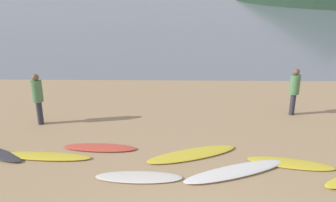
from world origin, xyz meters
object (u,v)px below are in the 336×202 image
at_px(surfboard_7, 291,163).
at_px(person_1, 37,95).
at_px(surfboard_6, 235,171).
at_px(surfboard_2, 45,156).
at_px(surfboard_4, 139,177).
at_px(surfboard_5, 192,154).
at_px(person_0, 294,88).
at_px(surfboard_3, 100,148).

distance_m(surfboard_7, person_1, 7.57).
bearing_deg(surfboard_6, person_1, 131.04).
distance_m(surfboard_2, surfboard_6, 4.85).
bearing_deg(surfboard_7, surfboard_2, -169.83).
xyz_separation_m(surfboard_4, surfboard_6, (2.28, 0.27, 0.01)).
distance_m(surfboard_5, surfboard_7, 2.49).
relative_size(surfboard_6, surfboard_7, 1.26).
xyz_separation_m(surfboard_5, surfboard_7, (2.45, -0.43, -0.01)).
bearing_deg(surfboard_7, surfboard_5, -177.41).
xyz_separation_m(surfboard_5, surfboard_6, (0.99, -0.86, 0.01)).
bearing_deg(person_0, surfboard_5, 103.88).
bearing_deg(surfboard_6, surfboard_3, 138.70).
height_order(surfboard_4, surfboard_5, surfboard_5).
bearing_deg(person_0, surfboard_4, 104.22).
distance_m(surfboard_5, person_1, 5.15).
xyz_separation_m(surfboard_3, person_1, (-2.18, 1.64, 0.93)).
bearing_deg(surfboard_6, person_0, 34.50).
bearing_deg(surfboard_2, surfboard_4, -17.26).
relative_size(surfboard_2, surfboard_6, 0.90).
xyz_separation_m(surfboard_3, surfboard_6, (3.48, -1.20, 0.01)).
relative_size(surfboard_6, person_0, 1.70).
height_order(surfboard_4, surfboard_7, surfboard_4).
xyz_separation_m(surfboard_3, surfboard_5, (2.49, -0.34, 0.00)).
xyz_separation_m(surfboard_7, person_1, (-7.12, 2.40, 0.93)).
bearing_deg(person_0, person_1, 70.34).
relative_size(surfboard_4, surfboard_6, 0.76).
xyz_separation_m(surfboard_4, person_0, (4.75, 4.04, 0.90)).
distance_m(surfboard_6, person_1, 6.40).
distance_m(surfboard_4, surfboard_6, 2.30).
relative_size(surfboard_2, surfboard_3, 1.21).
xyz_separation_m(surfboard_3, surfboard_7, (4.94, -0.76, -0.00)).
distance_m(surfboard_6, person_0, 4.59).
xyz_separation_m(surfboard_4, surfboard_7, (3.75, 0.71, -0.00)).
distance_m(surfboard_4, person_1, 4.68).
relative_size(surfboard_2, surfboard_4, 1.18).
relative_size(surfboard_3, surfboard_6, 0.74).
xyz_separation_m(surfboard_2, surfboard_5, (3.81, 0.18, -0.00)).
relative_size(surfboard_3, surfboard_4, 0.98).
xyz_separation_m(surfboard_6, person_0, (2.47, 3.77, 0.89)).
xyz_separation_m(surfboard_6, surfboard_7, (1.46, 0.44, -0.02)).
bearing_deg(person_1, surfboard_5, -62.90).
distance_m(surfboard_2, surfboard_3, 1.42).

